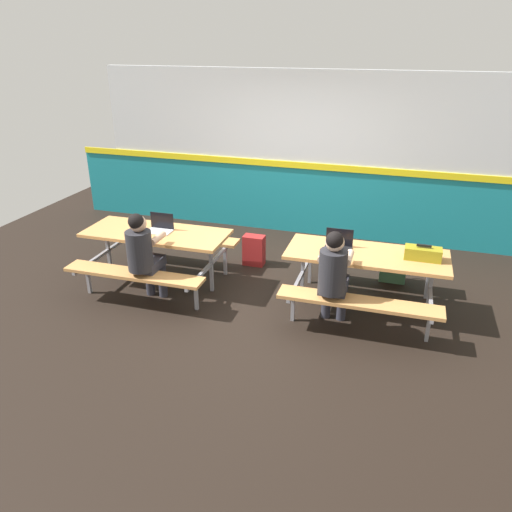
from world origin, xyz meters
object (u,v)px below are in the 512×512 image
object	(u,v)px
laptop_dark	(338,245)
toolbox_grey	(423,253)
student_nearer	(143,252)
picnic_table_left	(157,244)
student_further	(333,272)
laptop_silver	(160,228)
tote_bag_bright	(393,268)
picnic_table_right	(366,266)
backpack_dark	(254,250)

from	to	relation	value
laptop_dark	toolbox_grey	distance (m)	0.95
toolbox_grey	laptop_dark	bearing A→B (deg)	178.50
student_nearer	toolbox_grey	bearing A→B (deg)	12.28
picnic_table_left	student_nearer	distance (m)	0.58
student_further	laptop_silver	world-z (taller)	student_further
toolbox_grey	student_further	bearing A→B (deg)	-147.85
laptop_silver	student_nearer	bearing A→B (deg)	-82.31
student_nearer	tote_bag_bright	size ratio (longest dim) A/B	2.81
picnic_table_right	student_further	xyz separation A→B (m)	(-0.29, -0.56, 0.13)
laptop_silver	laptop_dark	size ratio (longest dim) A/B	1.00
picnic_table_left	student_further	xyz separation A→B (m)	(2.36, -0.44, 0.13)
backpack_dark	toolbox_grey	bearing A→B (deg)	-20.37
picnic_table_right	student_nearer	bearing A→B (deg)	-165.06
toolbox_grey	tote_bag_bright	bearing A→B (deg)	109.52
picnic_table_right	laptop_dark	xyz separation A→B (m)	(-0.34, 0.03, 0.21)
picnic_table_left	toolbox_grey	bearing A→B (deg)	2.27
student_nearer	picnic_table_left	bearing A→B (deg)	102.50
student_nearer	laptop_silver	size ratio (longest dim) A/B	3.74
picnic_table_right	laptop_silver	bearing A→B (deg)	-178.17
toolbox_grey	student_nearer	bearing A→B (deg)	-167.72
student_nearer	backpack_dark	bearing A→B (deg)	59.66
student_further	laptop_dark	size ratio (longest dim) A/B	3.74
student_nearer	laptop_dark	size ratio (longest dim) A/B	3.74
student_further	tote_bag_bright	distance (m)	1.64
toolbox_grey	backpack_dark	bearing A→B (deg)	159.63
student_nearer	student_further	xyz separation A→B (m)	(2.24, 0.12, 0.00)
student_further	backpack_dark	world-z (taller)	student_further
picnic_table_right	laptop_silver	size ratio (longest dim) A/B	5.76
student_further	backpack_dark	bearing A→B (deg)	133.84
student_further	laptop_silver	distance (m)	2.37
picnic_table_right	tote_bag_bright	world-z (taller)	picnic_table_right
picnic_table_left	picnic_table_right	bearing A→B (deg)	2.62
student_nearer	backpack_dark	xyz separation A→B (m)	(0.89, 1.52, -0.49)
backpack_dark	student_nearer	bearing A→B (deg)	-120.34
picnic_table_right	student_nearer	xyz separation A→B (m)	(-2.53, -0.68, 0.13)
laptop_silver	tote_bag_bright	bearing A→B (deg)	18.17
picnic_table_left	student_nearer	xyz separation A→B (m)	(0.12, -0.56, 0.13)
picnic_table_left	picnic_table_right	size ratio (longest dim) A/B	1.00
picnic_table_left	tote_bag_bright	size ratio (longest dim) A/B	4.33
laptop_dark	backpack_dark	distance (m)	1.64
laptop_silver	tote_bag_bright	size ratio (longest dim) A/B	0.75
picnic_table_right	student_nearer	world-z (taller)	student_nearer
student_nearer	picnic_table_right	bearing A→B (deg)	14.94
student_further	toolbox_grey	xyz separation A→B (m)	(0.90, 0.57, 0.10)
toolbox_grey	backpack_dark	size ratio (longest dim) A/B	0.91
picnic_table_left	laptop_dark	bearing A→B (deg)	3.81
student_nearer	laptop_dark	world-z (taller)	student_nearer
student_nearer	laptop_silver	world-z (taller)	student_nearer
backpack_dark	student_further	bearing A→B (deg)	-46.16
picnic_table_left	toolbox_grey	size ratio (longest dim) A/B	4.65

